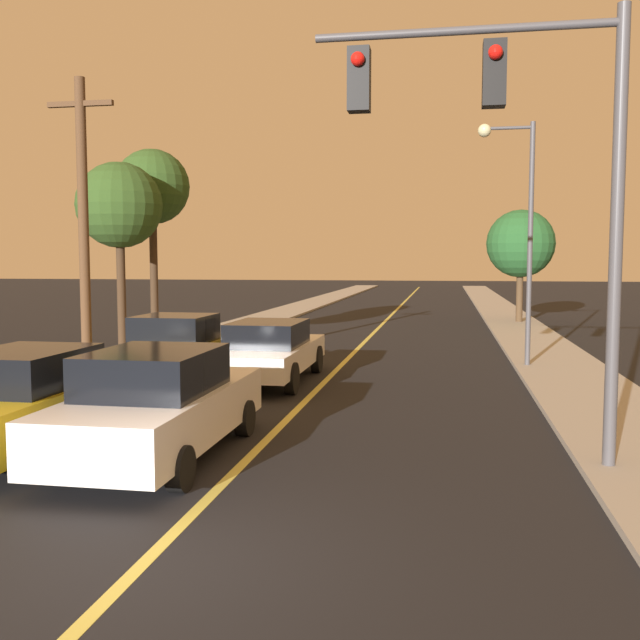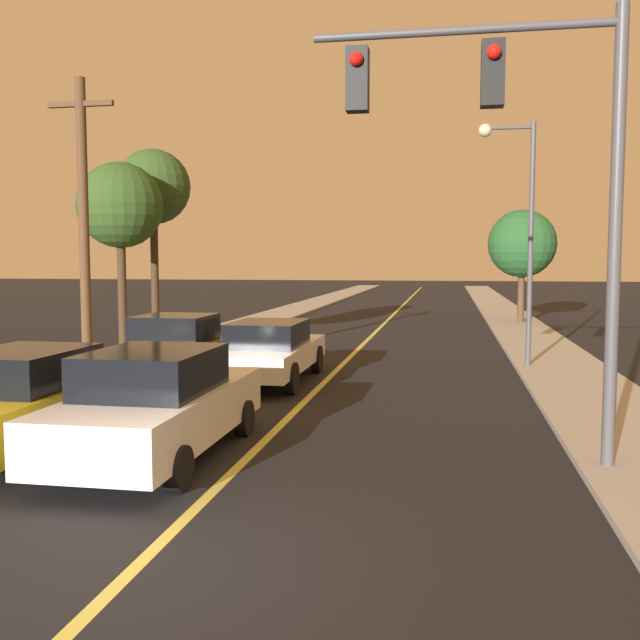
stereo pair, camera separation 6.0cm
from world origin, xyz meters
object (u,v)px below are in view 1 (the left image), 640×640
Objects in this scene: car_near_lane_front at (159,404)px; traffic_signal_mast at (518,144)px; utility_pole_left at (84,226)px; car_near_lane_second at (269,350)px; streetlamp_right at (518,210)px; tree_right_near at (521,244)px; car_outer_lane_second at (177,350)px; tree_left_near at (152,189)px; tree_left_far at (119,206)px; car_outer_lane_front at (31,400)px.

car_near_lane_front is 0.77× the size of traffic_signal_mast.
car_near_lane_second is at bearing 19.71° from utility_pole_left.
streetlamp_right reaches higher than tree_right_near.
traffic_signal_mast is (5.22, 0.38, 3.78)m from car_near_lane_front.
car_outer_lane_second is 0.76× the size of tree_right_near.
streetlamp_right reaches higher than tree_left_near.
traffic_signal_mast is 0.90× the size of utility_pole_left.
tree_left_far is at bearing -132.66° from tree_right_near.
tree_left_far is at bearing 129.51° from car_outer_lane_second.
tree_left_near is 1.25× the size of tree_right_near.
traffic_signal_mast is (7.34, -5.81, 3.77)m from car_outer_lane_second.
streetlamp_right is at bearing -11.15° from tree_left_near.
streetlamp_right reaches higher than car_near_lane_second.
car_outer_lane_front is 6.17m from car_outer_lane_second.
car_outer_lane_second is 8.40m from tree_left_near.
car_outer_lane_second is at bearing -62.70° from tree_left_near.
traffic_signal_mast is at bearing 4.15° from car_near_lane_front.
tree_left_far is at bearing 137.27° from traffic_signal_mast.
tree_right_near is (13.06, 12.09, -1.61)m from tree_left_near.
utility_pole_left reaches higher than tree_left_far.
utility_pole_left reaches higher than car_near_lane_front.
tree_left_near is at bearing 168.85° from streetlamp_right.
streetlamp_right reaches higher than traffic_signal_mast.
car_near_lane_front is 6.89m from car_near_lane_second.
tree_left_near reaches higher than tree_left_far.
car_outer_lane_front is 8.27m from traffic_signal_mast.
tree_left_near is at bearing -137.19° from tree_right_near.
car_near_lane_front is 0.96× the size of car_near_lane_second.
traffic_signal_mast is (5.22, -6.51, 3.83)m from car_near_lane_second.
car_near_lane_front is at bearing -107.38° from tree_right_near.
utility_pole_left is at bearing 151.45° from traffic_signal_mast.
tree_left_near is (-3.24, 12.46, 4.55)m from car_outer_lane_front.
car_outer_lane_second is (-0.00, 6.17, 0.02)m from car_outer_lane_front.
car_outer_lane_front is at bearing -90.00° from car_outer_lane_second.
car_near_lane_second is 7.19m from car_outer_lane_front.
utility_pole_left reaches higher than streetlamp_right.
streetlamp_right reaches higher than car_outer_lane_front.
utility_pole_left is at bearing -154.99° from streetlamp_right.
utility_pole_left is (-1.95, 5.42, 2.99)m from car_outer_lane_front.
traffic_signal_mast is 0.96× the size of streetlamp_right.
tree_left_near is (-10.59, 12.10, 0.76)m from traffic_signal_mast.
tree_right_near is at bearing 84.17° from traffic_signal_mast.
utility_pole_left is 7.33m from tree_left_near.
car_near_lane_second is 7.86m from streetlamp_right.
streetlamp_right is 0.94× the size of utility_pole_left.
traffic_signal_mast is at bearing -42.73° from tree_left_far.
tree_right_near is at bearing 72.62° from car_near_lane_front.
car_outer_lane_second reaches higher than car_outer_lane_front.
traffic_signal_mast reaches higher than car_near_lane_second.
car_outer_lane_second is at bearing -154.12° from streetlamp_right.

